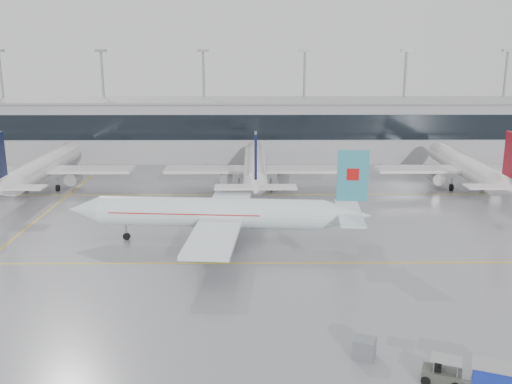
{
  "coord_description": "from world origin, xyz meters",
  "views": [
    {
      "loc": [
        -0.54,
        -58.49,
        22.86
      ],
      "look_at": [
        0.0,
        12.0,
        5.0
      ],
      "focal_mm": 40.0,
      "sensor_mm": 36.0,
      "label": 1
    }
  ],
  "objects_px": {
    "baggage_cart": "(498,378)",
    "air_canada_jet": "(221,213)",
    "gse_unit": "(364,348)",
    "baggage_tug": "(442,374)"
  },
  "relations": [
    {
      "from": "baggage_cart",
      "to": "air_canada_jet",
      "type": "bearing_deg",
      "value": 144.76
    },
    {
      "from": "gse_unit",
      "to": "baggage_cart",
      "type": "bearing_deg",
      "value": -7.72
    },
    {
      "from": "baggage_tug",
      "to": "baggage_cart",
      "type": "distance_m",
      "value": 3.64
    },
    {
      "from": "baggage_tug",
      "to": "air_canada_jet",
      "type": "bearing_deg",
      "value": 141.3
    },
    {
      "from": "gse_unit",
      "to": "baggage_tug",
      "type": "bearing_deg",
      "value": -12.91
    },
    {
      "from": "air_canada_jet",
      "to": "baggage_cart",
      "type": "height_order",
      "value": "air_canada_jet"
    },
    {
      "from": "air_canada_jet",
      "to": "baggage_tug",
      "type": "distance_m",
      "value": 34.6
    },
    {
      "from": "baggage_tug",
      "to": "baggage_cart",
      "type": "bearing_deg",
      "value": -0.0
    },
    {
      "from": "air_canada_jet",
      "to": "baggage_tug",
      "type": "xyz_separation_m",
      "value": [
        16.95,
        -30.02,
        -2.97
      ]
    },
    {
      "from": "baggage_cart",
      "to": "gse_unit",
      "type": "height_order",
      "value": "baggage_cart"
    }
  ]
}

